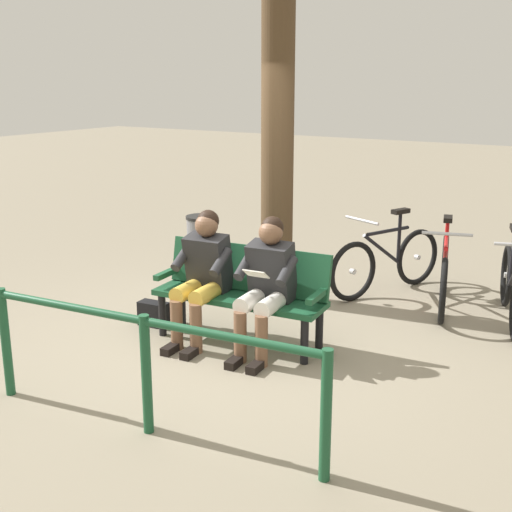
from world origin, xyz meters
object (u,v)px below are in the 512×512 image
at_px(bicycle_black, 512,287).
at_px(bicycle_red, 387,261).
at_px(person_companion, 203,270).
at_px(handbag, 154,314).
at_px(tree_trunk, 278,122).
at_px(litter_bin, 202,253).
at_px(bicycle_silver, 444,274).
at_px(bench, 243,287).
at_px(person_reading, 266,280).

bearing_deg(bicycle_black, bicycle_red, -116.11).
height_order(person_companion, bicycle_red, person_companion).
bearing_deg(bicycle_red, handbag, -12.28).
xyz_separation_m(tree_trunk, litter_bin, (0.86, 0.20, -1.47)).
bearing_deg(bicycle_silver, bicycle_black, 66.96).
height_order(bench, bicycle_silver, bicycle_silver).
distance_m(tree_trunk, bicycle_silver, 2.35).
relative_size(person_companion, handbag, 4.00).
bearing_deg(bicycle_silver, litter_bin, -86.48).
xyz_separation_m(person_companion, handbag, (0.62, -0.03, -0.54)).
relative_size(handbag, litter_bin, 0.35).
relative_size(person_companion, bicycle_red, 0.76).
bearing_deg(litter_bin, person_companion, 126.67).
bearing_deg(bench, bicycle_silver, -129.56).
bearing_deg(bicycle_black, handbag, -73.04).
bearing_deg(person_reading, bicycle_silver, -120.55).
relative_size(litter_bin, bicycle_silver, 0.53).
xyz_separation_m(person_companion, bicycle_red, (-0.92, -2.21, -0.30)).
xyz_separation_m(bench, person_companion, (0.31, 0.19, 0.16)).
relative_size(bench, handbag, 5.45).
xyz_separation_m(tree_trunk, bicycle_red, (-0.95, -0.81, -1.54)).
distance_m(bench, handbag, 1.02).
relative_size(bench, bicycle_black, 1.01).
bearing_deg(bicycle_black, person_reading, -57.59).
bearing_deg(litter_bin, person_reading, 143.21).
distance_m(litter_bin, bicycle_red, 2.07).
distance_m(person_companion, bicycle_black, 3.05).
relative_size(litter_bin, bicycle_red, 0.55).
relative_size(handbag, bicycle_black, 0.18).
bearing_deg(tree_trunk, handbag, 66.97).
distance_m(litter_bin, bicycle_black, 3.29).
relative_size(tree_trunk, bicycle_black, 2.34).
height_order(bench, person_companion, person_companion).
relative_size(person_reading, bicycle_red, 0.76).
bearing_deg(bicycle_black, litter_bin, -93.04).
xyz_separation_m(handbag, bicycle_red, (-1.54, -2.18, 0.24)).
height_order(bench, person_reading, person_reading).
bearing_deg(handbag, litter_bin, -76.95).
bearing_deg(tree_trunk, bicycle_red, -139.70).
bearing_deg(handbag, person_reading, -178.78).
bearing_deg(person_reading, bench, -27.33).
height_order(bench, litter_bin, bench).
bearing_deg(person_reading, litter_bin, -41.81).
bearing_deg(bicycle_red, bicycle_black, 103.58).
bearing_deg(tree_trunk, person_companion, 91.57).
distance_m(bench, tree_trunk, 1.88).
bearing_deg(handbag, bicycle_silver, -137.40).
bearing_deg(bicycle_silver, handbag, -63.16).
distance_m(person_reading, person_companion, 0.64).
bearing_deg(litter_bin, bench, 139.94).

